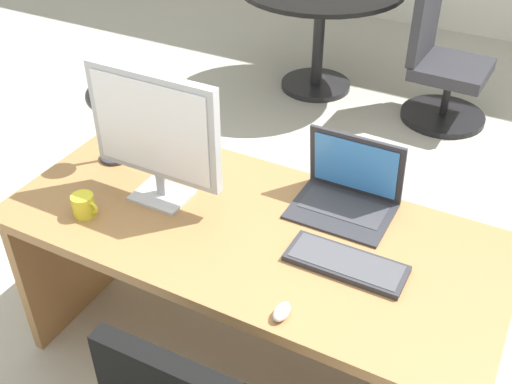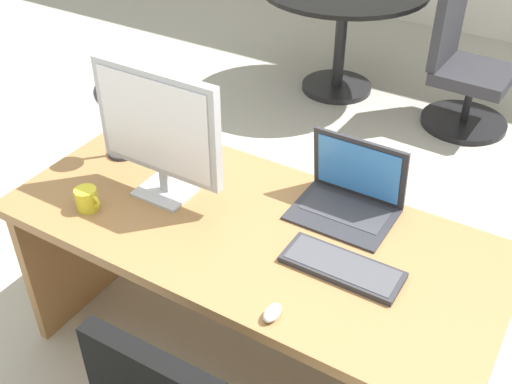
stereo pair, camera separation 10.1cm
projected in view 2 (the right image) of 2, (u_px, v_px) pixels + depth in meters
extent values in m
plane|color=#B7B2A3|center=(386.00, 185.00, 3.58)|extent=(12.00, 12.00, 0.00)
cube|color=#9E7042|center=(250.00, 231.00, 2.12)|extent=(1.72, 0.77, 0.04)
cube|color=#9E7042|center=(87.00, 232.00, 2.69)|extent=(0.04, 0.68, 0.70)
cube|color=#9E7042|center=(288.00, 255.00, 2.52)|extent=(1.51, 0.02, 0.49)
cube|color=#B7BABF|center=(165.00, 192.00, 2.26)|extent=(0.20, 0.16, 0.01)
cube|color=#B7BABF|center=(165.00, 179.00, 2.24)|extent=(0.04, 0.02, 0.09)
cube|color=#B7BABF|center=(157.00, 123.00, 2.09)|extent=(0.50, 0.04, 0.39)
cube|color=white|center=(154.00, 126.00, 2.07)|extent=(0.45, 0.00, 0.34)
cube|color=#2D2D33|center=(342.00, 214.00, 2.16)|extent=(0.35, 0.26, 0.01)
cube|color=#38383D|center=(345.00, 210.00, 2.17)|extent=(0.29, 0.14, 0.00)
cube|color=#2D2D33|center=(359.00, 168.00, 2.16)|extent=(0.35, 0.05, 0.25)
cube|color=#3F8CEA|center=(358.00, 170.00, 2.15)|extent=(0.31, 0.03, 0.21)
cube|color=#2D2D33|center=(342.00, 267.00, 1.93)|extent=(0.38, 0.15, 0.02)
cube|color=#47474C|center=(342.00, 264.00, 1.93)|extent=(0.35, 0.12, 0.00)
ellipsoid|color=silver|center=(272.00, 313.00, 1.77)|extent=(0.04, 0.08, 0.03)
cylinder|color=#2D2D33|center=(123.00, 152.00, 2.48)|extent=(0.12, 0.12, 0.01)
cylinder|color=#2D2D33|center=(119.00, 126.00, 2.40)|extent=(0.02, 0.02, 0.23)
sphere|color=#2D2D33|center=(108.00, 93.00, 2.29)|extent=(0.11, 0.11, 0.11)
cylinder|color=yellow|center=(87.00, 199.00, 2.17)|extent=(0.08, 0.08, 0.08)
torus|color=yellow|center=(95.00, 202.00, 2.15)|extent=(0.05, 0.01, 0.05)
cylinder|color=black|center=(336.00, 87.00, 4.55)|extent=(0.51, 0.51, 0.04)
cylinder|color=black|center=(340.00, 40.00, 4.34)|extent=(0.08, 0.08, 0.69)
cylinder|color=black|center=(463.00, 122.00, 4.13)|extent=(0.56, 0.56, 0.04)
cylinder|color=black|center=(468.00, 100.00, 4.04)|extent=(0.05, 0.05, 0.28)
cube|color=#2D2D33|center=(474.00, 75.00, 3.93)|extent=(0.48, 0.48, 0.08)
cube|color=#2D2D33|center=(449.00, 25.00, 3.86)|extent=(0.08, 0.44, 0.48)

